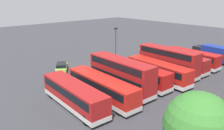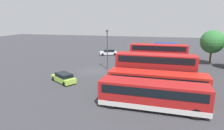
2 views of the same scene
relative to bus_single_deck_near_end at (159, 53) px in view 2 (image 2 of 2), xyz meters
name	(u,v)px [view 2 (image 2 of 2)]	position (x,y,z in m)	size (l,w,h in m)	color
ground_plane	(93,71)	(12.72, -11.56, -1.62)	(140.00, 140.00, 0.00)	#38383D
bus_single_deck_near_end	(159,53)	(0.00, 0.00, 0.00)	(2.79, 10.23, 2.95)	#B71411
bus_single_deck_second	(157,56)	(3.88, -0.45, 0.00)	(2.98, 10.99, 2.95)	#A51919
bus_double_decker_third	(158,55)	(7.43, -0.20, 0.83)	(2.64, 10.64, 4.55)	#A51919
bus_single_deck_fourth	(161,64)	(10.82, 0.42, 0.00)	(3.28, 11.42, 2.95)	red
bus_single_deck_fifth	(157,68)	(14.33, -0.21, 0.00)	(2.88, 10.31, 2.95)	#B71411
bus_double_decker_sixth	(155,69)	(17.91, -0.60, 0.83)	(2.84, 11.01, 4.55)	#A51919
bus_single_deck_seventh	(157,83)	(21.63, -0.25, 0.00)	(3.00, 12.05, 2.95)	red
bus_single_deck_far_end	(152,94)	(25.55, -0.66, 0.00)	(3.11, 11.36, 2.95)	#A51919
box_truck_blue	(162,49)	(-6.29, 0.81, 0.09)	(3.31, 7.73, 3.20)	navy
car_hatchback_silver	(64,78)	(19.71, -13.87, -0.92)	(3.97, 4.71, 1.43)	#A5D14C
car_small_green	(108,52)	(-3.16, -12.78, -0.92)	(3.34, 4.73, 1.43)	silver
lamp_post_tall	(107,47)	(10.83, -9.39, 2.69)	(0.70, 0.30, 7.29)	#38383D
tree_leftmost	(212,42)	(2.15, 10.44, 3.10)	(4.70, 4.70, 7.09)	#4C3823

